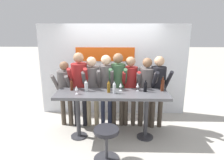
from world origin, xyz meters
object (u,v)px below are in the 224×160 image
at_px(person_center, 106,82).
at_px(wine_bottle_4, 114,88).
at_px(wine_bottle_2, 86,86).
at_px(wine_bottle_3, 145,86).
at_px(person_right, 130,84).
at_px(wine_bottle_1, 109,87).
at_px(wine_glass_0, 76,88).
at_px(person_center_left, 92,84).
at_px(person_far_left, 65,87).
at_px(tasting_table, 112,99).
at_px(bar_stool, 106,139).
at_px(person_far_right, 146,85).
at_px(wine_bottle_0, 163,84).
at_px(person_left, 79,82).
at_px(person_rightmost, 158,84).
at_px(person_center_right, 118,82).
at_px(wine_bottle_5, 72,85).
at_px(wine_glass_1, 138,85).

height_order(person_center, wine_bottle_4, person_center).
bearing_deg(wine_bottle_2, wine_bottle_3, -0.41).
xyz_separation_m(person_right, wine_bottle_2, (-0.97, -0.46, 0.09)).
height_order(person_right, wine_bottle_1, person_right).
height_order(wine_bottle_4, wine_glass_0, wine_bottle_4).
distance_m(person_center_left, person_center, 0.34).
height_order(person_far_left, wine_glass_0, person_far_left).
distance_m(tasting_table, person_center, 0.59).
xyz_separation_m(person_center, wine_bottle_1, (0.08, -0.50, 0.05)).
distance_m(bar_stool, person_far_right, 1.70).
relative_size(person_center_left, person_far_right, 1.01).
xyz_separation_m(wine_bottle_0, wine_bottle_3, (-0.37, -0.06, -0.03)).
bearing_deg(tasting_table, person_center, 105.75).
height_order(bar_stool, person_center_left, person_center_left).
height_order(person_far_left, person_center_left, person_center_left).
bearing_deg(wine_glass_0, tasting_table, 8.04).
bearing_deg(person_far_left, person_left, 5.35).
height_order(tasting_table, person_left, person_left).
bearing_deg(person_far_right, person_rightmost, -7.55).
xyz_separation_m(person_center_left, person_center_right, (0.61, 0.02, 0.06)).
xyz_separation_m(wine_bottle_5, wine_glass_1, (1.42, -0.00, 0.01)).
relative_size(bar_stool, wine_bottle_5, 2.44).
distance_m(person_far_left, person_center_left, 0.64).
relative_size(wine_bottle_1, wine_bottle_5, 1.05).
relative_size(person_rightmost, wine_bottle_5, 6.72).
height_order(wine_bottle_2, wine_bottle_5, wine_bottle_5).
relative_size(tasting_table, bar_stool, 3.75).
bearing_deg(tasting_table, person_far_right, 34.05).
bearing_deg(wine_glass_0, bar_stool, -46.97).
height_order(person_left, wine_glass_1, person_left).
bearing_deg(person_center_left, wine_glass_0, -114.79).
height_order(person_center_right, wine_bottle_3, person_center_right).
height_order(wine_bottle_1, wine_bottle_4, wine_bottle_1).
bearing_deg(person_center, person_center_right, 5.47).
relative_size(person_left, person_right, 1.06).
bearing_deg(wine_glass_0, person_center_left, 69.34).
height_order(person_left, wine_bottle_4, person_left).
bearing_deg(wine_bottle_3, wine_bottle_0, 9.00).
relative_size(person_right, wine_bottle_4, 6.47).
bearing_deg(person_center_left, person_center_right, -1.88).
height_order(person_center_right, wine_glass_0, person_center_right).
height_order(person_far_right, wine_glass_1, person_far_right).
distance_m(wine_bottle_0, wine_bottle_5, 1.96).
distance_m(person_far_left, wine_bottle_1, 1.19).
distance_m(wine_bottle_0, wine_bottle_1, 1.15).
xyz_separation_m(person_right, wine_bottle_3, (0.29, -0.47, 0.09)).
height_order(bar_stool, wine_bottle_3, wine_bottle_3).
bearing_deg(person_center, wine_bottle_0, -16.74).
xyz_separation_m(wine_bottle_2, wine_bottle_4, (0.60, -0.13, 0.00)).
height_order(wine_bottle_0, wine_bottle_5, wine_bottle_0).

